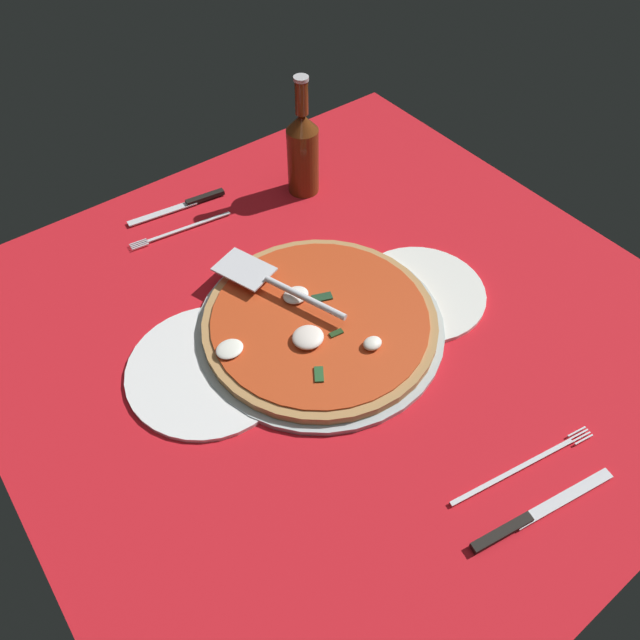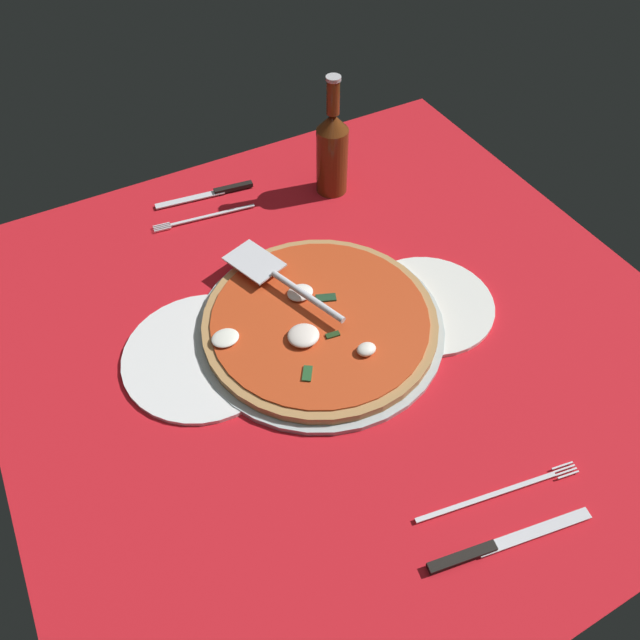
# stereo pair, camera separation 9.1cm
# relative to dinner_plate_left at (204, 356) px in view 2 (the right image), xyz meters

# --- Properties ---
(ground_plane) EXTENTS (0.98, 0.98, 0.01)m
(ground_plane) POSITION_rel_dinner_plate_left_xyz_m (0.20, -0.04, -0.01)
(ground_plane) COLOR red
(checker_pattern) EXTENTS (0.98, 0.98, 0.00)m
(checker_pattern) POSITION_rel_dinner_plate_left_xyz_m (0.20, -0.04, -0.01)
(checker_pattern) COLOR silver
(checker_pattern) RESTS_ON ground_plane
(pizza_pan) EXTENTS (0.37, 0.37, 0.01)m
(pizza_pan) POSITION_rel_dinner_plate_left_xyz_m (0.17, -0.03, 0.00)
(pizza_pan) COLOR #AEBBBD
(pizza_pan) RESTS_ON ground_plane
(dinner_plate_left) EXTENTS (0.23, 0.23, 0.01)m
(dinner_plate_left) POSITION_rel_dinner_plate_left_xyz_m (0.00, 0.00, 0.00)
(dinner_plate_left) COLOR white
(dinner_plate_left) RESTS_ON ground_plane
(dinner_plate_right) EXTENTS (0.20, 0.20, 0.01)m
(dinner_plate_right) POSITION_rel_dinner_plate_left_xyz_m (0.34, -0.07, 0.00)
(dinner_plate_right) COLOR white
(dinner_plate_right) RESTS_ON ground_plane
(pizza) EXTENTS (0.35, 0.35, 0.03)m
(pizza) POSITION_rel_dinner_plate_left_xyz_m (0.17, -0.03, 0.02)
(pizza) COLOR #B2824C
(pizza) RESTS_ON pizza_pan
(pizza_server) EXTENTS (0.11, 0.23, 0.01)m
(pizza_server) POSITION_rel_dinner_plate_left_xyz_m (0.15, 0.05, 0.04)
(pizza_server) COLOR silver
(pizza_server) RESTS_ON pizza
(place_setting_near) EXTENTS (0.24, 0.15, 0.01)m
(place_setting_near) POSITION_rel_dinner_plate_left_xyz_m (0.21, -0.40, -0.00)
(place_setting_near) COLOR white
(place_setting_near) RESTS_ON ground_plane
(place_setting_far) EXTENTS (0.20, 0.15, 0.01)m
(place_setting_far) POSITION_rel_dinner_plate_left_xyz_m (0.14, 0.32, -0.00)
(place_setting_far) COLOR white
(place_setting_far) RESTS_ON ground_plane
(beer_bottle) EXTENTS (0.06, 0.06, 0.22)m
(beer_bottle) POSITION_rel_dinner_plate_left_xyz_m (0.35, 0.26, 0.08)
(beer_bottle) COLOR #5D2D10
(beer_bottle) RESTS_ON ground_plane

